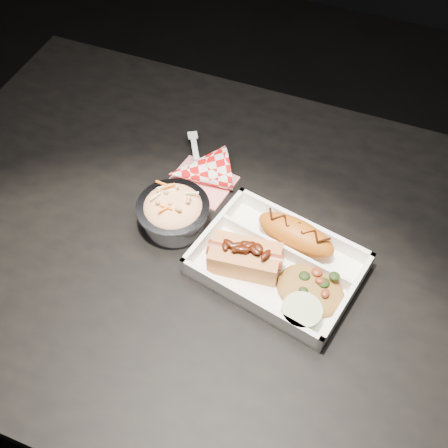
% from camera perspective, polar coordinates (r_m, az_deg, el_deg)
% --- Properties ---
extents(floor, '(4.00, 4.00, 0.05)m').
position_cam_1_polar(floor, '(1.63, 0.64, -18.17)').
color(floor, black).
rests_on(floor, ground).
extents(dining_table, '(1.20, 0.80, 0.75)m').
position_cam_1_polar(dining_table, '(1.01, 0.98, -5.17)').
color(dining_table, black).
rests_on(dining_table, ground).
extents(food_tray, '(0.28, 0.23, 0.04)m').
position_cam_1_polar(food_tray, '(0.90, 5.46, -4.24)').
color(food_tray, white).
rests_on(food_tray, dining_table).
extents(fried_pastry, '(0.14, 0.08, 0.05)m').
position_cam_1_polar(fried_pastry, '(0.91, 7.29, -1.08)').
color(fried_pastry, '#B85A12').
rests_on(fried_pastry, food_tray).
extents(hotdog, '(0.12, 0.07, 0.06)m').
position_cam_1_polar(hotdog, '(0.88, 2.16, -3.31)').
color(hotdog, '#C17B41').
rests_on(hotdog, food_tray).
extents(fried_rice_mound, '(0.12, 0.11, 0.03)m').
position_cam_1_polar(fried_rice_mound, '(0.87, 8.84, -6.25)').
color(fried_rice_mound, olive).
rests_on(fried_rice_mound, food_tray).
extents(cupcake_liner, '(0.06, 0.06, 0.03)m').
position_cam_1_polar(cupcake_liner, '(0.85, 7.84, -9.04)').
color(cupcake_liner, '#ACBE8F').
rests_on(cupcake_liner, food_tray).
extents(foil_coleslaw_cup, '(0.12, 0.12, 0.07)m').
position_cam_1_polar(foil_coleslaw_cup, '(0.94, -5.17, 1.35)').
color(foil_coleslaw_cup, silver).
rests_on(foil_coleslaw_cup, dining_table).
extents(napkin_fork, '(0.15, 0.16, 0.10)m').
position_cam_1_polar(napkin_fork, '(1.01, -2.60, 5.36)').
color(napkin_fork, red).
rests_on(napkin_fork, dining_table).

